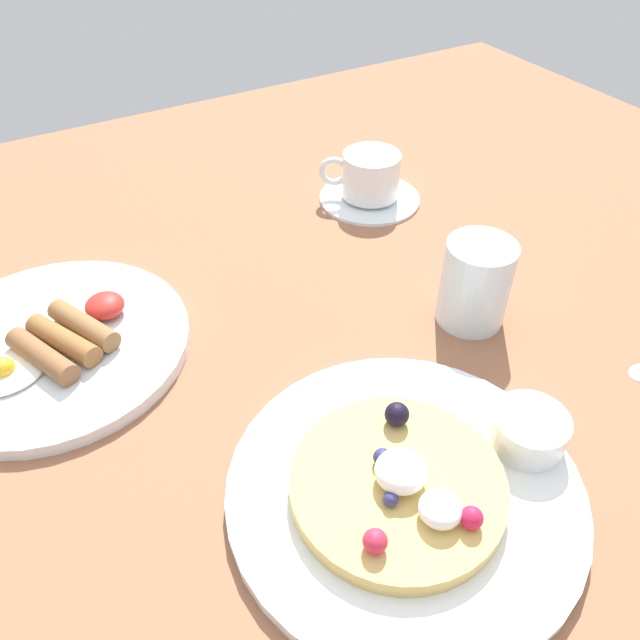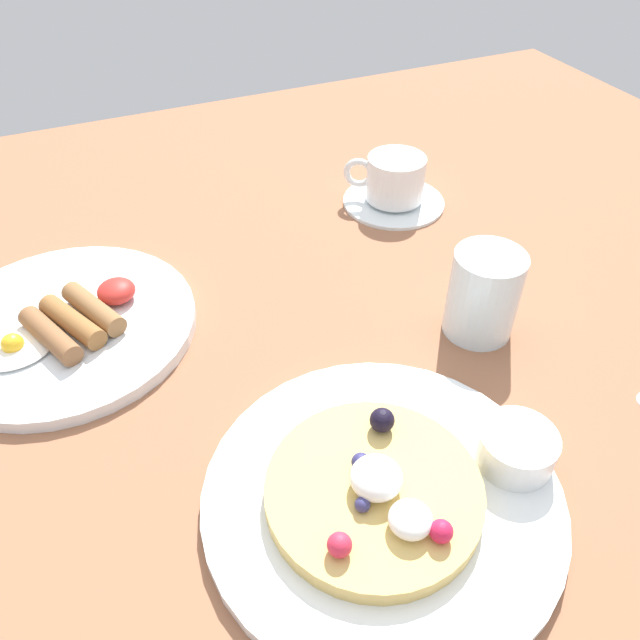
% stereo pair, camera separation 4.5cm
% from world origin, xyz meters
% --- Properties ---
extents(ground_plane, '(1.61, 1.20, 0.03)m').
position_xyz_m(ground_plane, '(0.00, 0.00, -0.01)').
color(ground_plane, '#8F5C40').
extents(pancake_plate, '(0.27, 0.27, 0.01)m').
position_xyz_m(pancake_plate, '(0.05, -0.17, 0.01)').
color(pancake_plate, white).
rests_on(pancake_plate, ground_plane).
extents(pancake_with_berries, '(0.16, 0.16, 0.04)m').
position_xyz_m(pancake_with_berries, '(0.04, -0.18, 0.02)').
color(pancake_with_berries, tan).
rests_on(pancake_with_berries, pancake_plate).
extents(syrup_ramekin, '(0.06, 0.06, 0.03)m').
position_xyz_m(syrup_ramekin, '(0.16, -0.19, 0.03)').
color(syrup_ramekin, white).
rests_on(syrup_ramekin, pancake_plate).
extents(breakfast_plate, '(0.25, 0.25, 0.01)m').
position_xyz_m(breakfast_plate, '(-0.14, 0.12, 0.01)').
color(breakfast_plate, white).
rests_on(breakfast_plate, ground_plane).
extents(fried_breakfast, '(0.15, 0.10, 0.02)m').
position_xyz_m(fried_breakfast, '(-0.13, 0.10, 0.02)').
color(fried_breakfast, brown).
rests_on(fried_breakfast, breakfast_plate).
extents(coffee_saucer, '(0.13, 0.13, 0.01)m').
position_xyz_m(coffee_saucer, '(0.27, 0.20, 0.00)').
color(coffee_saucer, white).
rests_on(coffee_saucer, ground_plane).
extents(coffee_cup, '(0.09, 0.07, 0.05)m').
position_xyz_m(coffee_cup, '(0.27, 0.20, 0.04)').
color(coffee_cup, white).
rests_on(coffee_cup, coffee_saucer).
extents(water_glass, '(0.07, 0.07, 0.09)m').
position_xyz_m(water_glass, '(0.23, -0.04, 0.04)').
color(water_glass, silver).
rests_on(water_glass, ground_plane).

